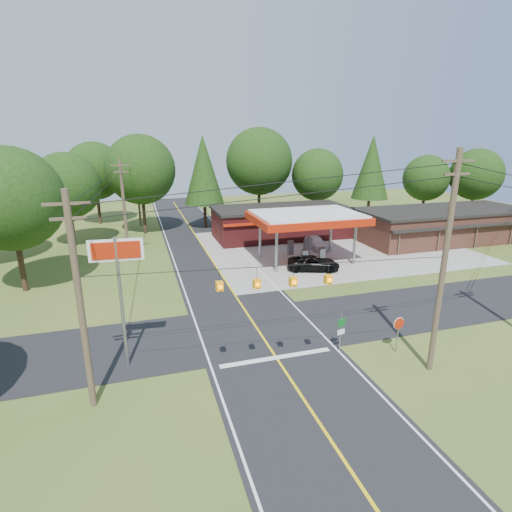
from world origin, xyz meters
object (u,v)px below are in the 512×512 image
object	(u,v)px
octagonal_stop_sign	(399,326)
suv_car	(314,263)
big_stop_sign	(118,272)
sedan_car	(316,242)
gas_canopy	(307,219)

from	to	relation	value
octagonal_stop_sign	suv_car	bearing A→B (deg)	83.75
big_stop_sign	octagonal_stop_sign	size ratio (longest dim) A/B	3.28
suv_car	big_stop_sign	distance (m)	20.95
sedan_car	suv_car	bearing A→B (deg)	-112.37
gas_canopy	sedan_car	xyz separation A→B (m)	(3.00, 4.00, -3.59)
gas_canopy	octagonal_stop_sign	world-z (taller)	gas_canopy
gas_canopy	suv_car	size ratio (longest dim) A/B	2.21
sedan_car	big_stop_sign	distance (m)	27.99
gas_canopy	octagonal_stop_sign	size ratio (longest dim) A/B	4.82
sedan_car	big_stop_sign	size ratio (longest dim) A/B	0.55
gas_canopy	sedan_car	distance (m)	6.15
sedan_car	octagonal_stop_sign	size ratio (longest dim) A/B	1.81
sedan_car	big_stop_sign	bearing A→B (deg)	-132.26
big_stop_sign	suv_car	bearing A→B (deg)	36.05
gas_canopy	big_stop_sign	distance (m)	22.71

